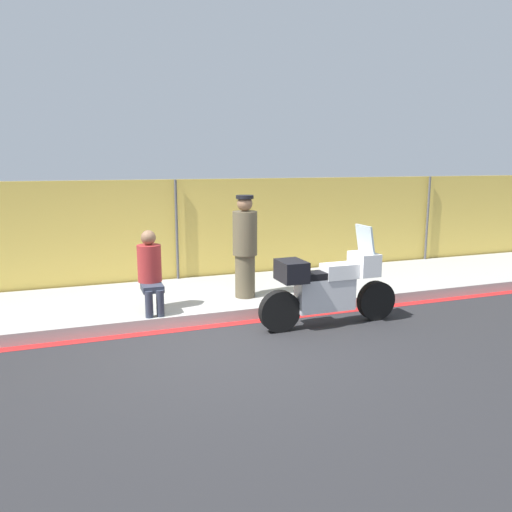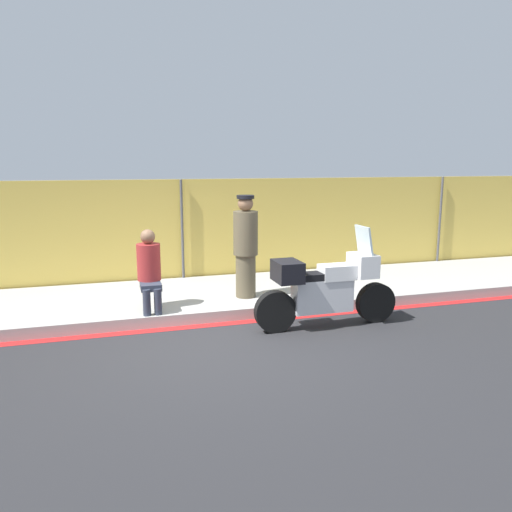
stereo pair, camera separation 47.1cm
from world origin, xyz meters
TOP-DOWN VIEW (x-y plane):
  - ground_plane at (0.00, 0.00)m, footprint 120.00×120.00m
  - sidewalk at (0.00, 2.09)m, footprint 43.51×2.43m
  - curb_paint_stripe at (0.00, 0.78)m, footprint 43.51×0.18m
  - storefront_fence at (0.00, 3.39)m, footprint 41.34×0.17m
  - motorcycle at (1.66, 0.23)m, footprint 2.24×0.51m
  - officer_standing at (0.81, 1.58)m, footprint 0.41×0.41m
  - person_seated_on_curb at (-0.80, 1.31)m, footprint 0.36×0.64m

SIDE VIEW (x-z plane):
  - ground_plane at x=0.00m, z-range 0.00..0.00m
  - curb_paint_stripe at x=0.00m, z-range 0.00..0.01m
  - sidewalk at x=0.00m, z-range 0.00..0.18m
  - motorcycle at x=1.66m, z-range -0.14..1.36m
  - person_seated_on_curb at x=-0.80m, z-range 0.24..1.48m
  - storefront_fence at x=0.00m, z-range 0.00..2.10m
  - officer_standing at x=0.81m, z-range 0.19..1.91m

